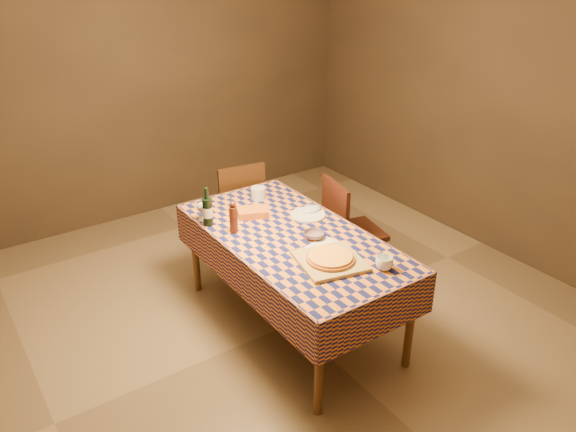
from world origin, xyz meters
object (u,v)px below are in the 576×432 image
Objects in this scene: dining_table at (292,245)px; bowl at (314,235)px; cutting_board at (330,261)px; chair_far at (238,205)px; white_plate at (308,215)px; wine_bottle at (208,211)px; pizza at (330,258)px; chair_right at (347,226)px.

dining_table is 12.96× the size of bowl.
chair_far reaches higher than cutting_board.
cutting_board is 0.70m from white_plate.
wine_bottle reaches higher than white_plate.
dining_table is 0.34m from white_plate.
bowl reaches higher than cutting_board.
white_plate is at bearing 65.56° from pizza.
chair_right is (0.72, 0.25, -0.17)m from dining_table.
cutting_board is at bearing 180.00° from pizza.
chair_right reaches higher than pizza.
chair_right is (0.45, 0.06, -0.25)m from white_plate.
chair_right is (0.53, -0.87, 0.00)m from chair_far.
pizza reaches higher than cutting_board.
bowl is at bearing -119.33° from white_plate.
chair_far reaches higher than pizza.
pizza is 0.44× the size of chair_far.
dining_table is 0.78m from chair_right.
pizza is (0.00, 0.00, 0.03)m from cutting_board.
white_plate is 0.28× the size of chair_far.
bowl reaches higher than dining_table.
wine_bottle reaches higher than chair_far.
dining_table is 6.25× the size of wine_bottle.
wine_bottle reaches higher than pizza.
wine_bottle reaches higher than cutting_board.
pizza is at bearing -97.57° from chair_far.
wine_bottle is at bearing 130.93° from dining_table.
wine_bottle is at bearing 130.84° from bowl.
chair_far is (0.09, 1.24, -0.27)m from bowl.
dining_table is at bearing -161.11° from chair_right.
pizza is at bearing -136.53° from chair_right.
white_plate is at bearing -85.04° from chair_far.
bowl is 0.79m from wine_bottle.
dining_table is at bearing 88.20° from cutting_board.
chair_right reaches higher than cutting_board.
wine_bottle is 0.32× the size of chair_far.
wine_bottle is 0.32× the size of chair_right.
wine_bottle is (-0.40, 0.93, 0.07)m from pizza.
cutting_board is 0.43× the size of chair_right.
bowl is (0.12, 0.33, 0.01)m from cutting_board.
wine_bottle reaches higher than dining_table.
cutting_board is 0.35m from bowl.
chair_right is at bearing 30.71° from bowl.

